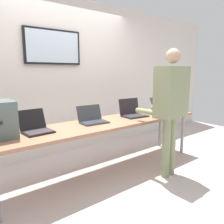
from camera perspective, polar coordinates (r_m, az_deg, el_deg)
ground at (r=3.36m, az=-1.43°, el=-15.19°), size 8.00×8.00×0.04m
back_wall at (r=3.98m, az=-11.58°, el=8.97°), size 8.00×0.11×2.66m
workbench at (r=3.12m, az=-1.49°, el=-3.37°), size 3.16×0.70×0.74m
laptop_station_0 at (r=2.72m, az=-18.94°, el=-3.71°), size 0.33×0.36×0.25m
laptop_station_1 at (r=3.06m, az=-5.02°, el=-1.74°), size 0.38×0.32×0.23m
laptop_station_2 at (r=3.50m, az=5.31°, el=-0.07°), size 0.40×0.34×0.27m
laptop_station_3 at (r=4.05m, az=12.92°, el=1.05°), size 0.39×0.37×0.24m
person at (r=3.04m, az=14.75°, el=2.71°), size 0.45×0.59×1.72m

